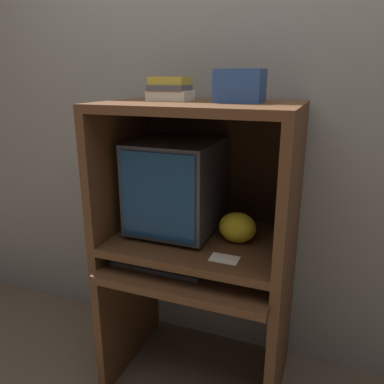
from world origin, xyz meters
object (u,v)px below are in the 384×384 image
mouse (214,275)px  book_stack (170,89)px  crt_monitor (177,185)px  snack_bag (237,227)px  keyboard (160,263)px  storage_box (240,86)px

mouse → book_stack: book_stack is taller
crt_monitor → book_stack: book_stack is taller
crt_monitor → snack_bag: 0.34m
keyboard → snack_bag: snack_bag is taller
book_stack → crt_monitor: bearing=19.4°
crt_monitor → keyboard: size_ratio=1.05×
crt_monitor → book_stack: 0.43m
mouse → snack_bag: (0.05, 0.17, 0.16)m
crt_monitor → mouse: bearing=-39.4°
crt_monitor → snack_bag: size_ratio=2.62×
storage_box → book_stack: bearing=177.9°
snack_bag → book_stack: (-0.33, 0.03, 0.59)m
keyboard → storage_box: bearing=31.1°
keyboard → snack_bag: (0.31, 0.16, 0.16)m
keyboard → book_stack: book_stack is taller
keyboard → storage_box: (0.29, 0.18, 0.76)m
keyboard → snack_bag: bearing=26.6°
storage_box → snack_bag: bearing=-52.6°
keyboard → book_stack: (-0.02, 0.19, 0.74)m
storage_box → mouse: bearing=-100.3°
snack_bag → keyboard: bearing=-153.4°
crt_monitor → storage_box: bearing=-4.0°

